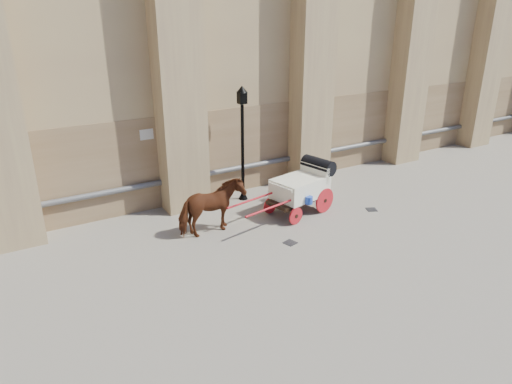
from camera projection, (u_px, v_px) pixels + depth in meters
ground at (270, 243)px, 12.68m from camera, size 90.00×90.00×0.00m
horse at (212, 208)px, 12.95m from camera, size 1.97×1.01×1.61m
carriage at (303, 185)px, 14.43m from camera, size 3.85×1.70×1.63m
street_lamp at (243, 141)px, 14.96m from camera, size 0.36×0.36×3.84m
drain_grate_near at (290, 243)px, 12.68m from camera, size 0.39×0.39×0.01m
drain_grate_far at (372, 210)px, 14.83m from camera, size 0.42×0.42×0.01m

